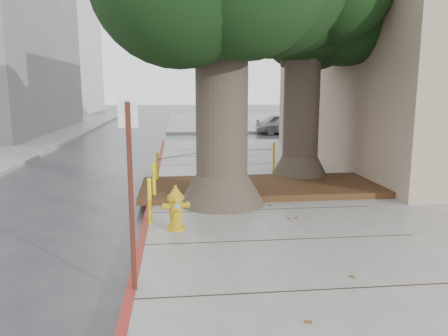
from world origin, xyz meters
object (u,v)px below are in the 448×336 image
Objects in this scene: fire_hydrant at (176,208)px; car_red at (399,123)px; signpost at (131,185)px; car_silver at (286,124)px.

car_red is at bearing 43.20° from fire_hydrant.
car_silver is at bearing 57.17° from signpost.
signpost reaches higher than fire_hydrant.
fire_hydrant is 23.66m from car_red.
fire_hydrant is 2.75m from signpost.
car_red is at bearing -85.66° from car_silver.
signpost is 0.69× the size of car_red.
signpost is at bearing 145.70° from car_red.
signpost is 26.02m from car_red.
car_silver is 7.51m from car_red.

